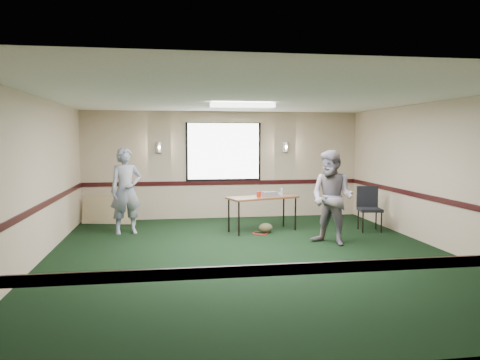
{
  "coord_description": "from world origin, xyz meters",
  "views": [
    {
      "loc": [
        -1.43,
        -7.76,
        2.0
      ],
      "look_at": [
        0.0,
        1.3,
        1.2
      ],
      "focal_mm": 35.0,
      "sensor_mm": 36.0,
      "label": 1
    }
  ],
  "objects": [
    {
      "name": "cable_coil",
      "position": [
        0.53,
        1.86,
        0.01
      ],
      "size": [
        0.41,
        0.41,
        0.02
      ],
      "primitive_type": "torus",
      "rotation": [
        0.0,
        0.0,
        -0.28
      ],
      "color": "red",
      "rests_on": "ground"
    },
    {
      "name": "projector",
      "position": [
        0.78,
        2.13,
        0.81
      ],
      "size": [
        0.36,
        0.32,
        0.1
      ],
      "primitive_type": "cube",
      "rotation": [
        0.0,
        0.0,
        0.21
      ],
      "color": "gray",
      "rests_on": "folding_table"
    },
    {
      "name": "duffel_bag",
      "position": [
        0.65,
        1.9,
        0.11
      ],
      "size": [
        0.34,
        0.28,
        0.21
      ],
      "primitive_type": "ellipsoid",
      "rotation": [
        0.0,
        0.0,
        -0.17
      ],
      "color": "#484129",
      "rests_on": "ground"
    },
    {
      "name": "red_cup",
      "position": [
        0.51,
        1.96,
        0.82
      ],
      "size": [
        0.09,
        0.09,
        0.13
      ],
      "primitive_type": "cylinder",
      "color": "#AA1C0B",
      "rests_on": "folding_table"
    },
    {
      "name": "person_right",
      "position": [
        1.67,
        0.65,
        0.9
      ],
      "size": [
        1.09,
        1.1,
        1.8
      ],
      "primitive_type": "imported",
      "rotation": [
        0.0,
        0.0,
        -0.83
      ],
      "color": "#6A78A5",
      "rests_on": "ground"
    },
    {
      "name": "conference_chair",
      "position": [
        2.96,
        1.86,
        0.56
      ],
      "size": [
        0.54,
        0.56,
        0.97
      ],
      "rotation": [
        0.0,
        0.0,
        -0.16
      ],
      "color": "black",
      "rests_on": "ground"
    },
    {
      "name": "game_console",
      "position": [
        1.0,
        2.44,
        0.78
      ],
      "size": [
        0.22,
        0.2,
        0.05
      ],
      "primitive_type": "cube",
      "rotation": [
        0.0,
        0.0,
        0.33
      ],
      "color": "silver",
      "rests_on": "folding_table"
    },
    {
      "name": "person_left",
      "position": [
        -2.28,
        2.32,
        0.91
      ],
      "size": [
        0.76,
        0.61,
        1.83
      ],
      "primitive_type": "imported",
      "rotation": [
        0.0,
        0.0,
        0.29
      ],
      "color": "#425592",
      "rests_on": "ground"
    },
    {
      "name": "folding_table",
      "position": [
        0.62,
        2.12,
        0.7
      ],
      "size": [
        1.63,
        1.04,
        0.76
      ],
      "rotation": [
        0.0,
        0.0,
        0.31
      ],
      "color": "#5B2F1A",
      "rests_on": "ground"
    },
    {
      "name": "room_shell",
      "position": [
        0.0,
        2.12,
        1.58
      ],
      "size": [
        8.0,
        8.02,
        8.0
      ],
      "color": "#C7B190",
      "rests_on": "ground"
    },
    {
      "name": "water_bottle",
      "position": [
        1.06,
        2.16,
        0.85
      ],
      "size": [
        0.05,
        0.05,
        0.18
      ],
      "primitive_type": "cylinder",
      "color": "#87AADD",
      "rests_on": "folding_table"
    },
    {
      "name": "folded_table",
      "position": [
        -2.78,
        3.55,
        0.33
      ],
      "size": [
        1.31,
        0.5,
        0.66
      ],
      "primitive_type": "cube",
      "rotation": [
        -0.21,
        0.0,
        -0.24
      ],
      "color": "tan",
      "rests_on": "ground"
    },
    {
      "name": "ground",
      "position": [
        0.0,
        0.0,
        0.0
      ],
      "size": [
        8.0,
        8.0,
        0.0
      ],
      "primitive_type": "plane",
      "color": "black",
      "rests_on": "ground"
    }
  ]
}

